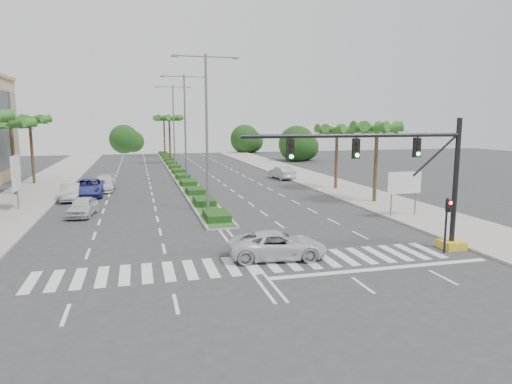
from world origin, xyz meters
TOP-DOWN VIEW (x-y plane):
  - ground at (0.00, 0.00)m, footprint 160.00×160.00m
  - footpath_right at (15.20, 20.00)m, footprint 6.00×120.00m
  - footpath_left at (-15.20, 20.00)m, footprint 6.00×120.00m
  - median at (0.00, 45.00)m, footprint 2.20×75.00m
  - median_grass at (0.00, 45.00)m, footprint 1.80×75.00m
  - signal_gantry at (9.27, -0.00)m, footprint 12.60×1.20m
  - pedestrian_signal at (10.60, -0.68)m, footprint 0.28×0.36m
  - direction_sign at (13.50, 7.99)m, footprint 2.70×0.11m
  - billboard_far at (-14.50, 18.00)m, footprint 0.18×2.10m
  - palm_left_far at (-16.50, 26.00)m, footprint 4.57×4.68m
  - palm_left_end at (-16.50, 34.00)m, footprint 4.57×4.68m
  - palm_right_near at (14.50, 14.00)m, footprint 4.57×4.68m
  - palm_right_far at (14.50, 22.00)m, footprint 4.57×4.68m
  - palm_median_a at (0.00, 55.00)m, footprint 4.57×4.68m
  - palm_median_b at (0.00, 70.00)m, footprint 4.57×4.68m
  - streetlight_near at (0.00, 14.00)m, footprint 5.10×0.25m
  - streetlight_mid at (0.00, 30.00)m, footprint 5.10×0.25m
  - streetlight_far at (0.00, 46.00)m, footprint 5.10×0.25m
  - car_parked_a at (-9.34, 14.52)m, footprint 2.19×4.32m
  - car_parked_b at (-11.15, 21.96)m, footprint 1.88×4.57m
  - car_parked_c at (-9.80, 23.86)m, footprint 2.77×5.92m
  - car_parked_d at (-8.64, 27.14)m, footprint 2.33×5.27m
  - car_crossing at (1.60, 0.71)m, footprint 5.32×2.97m
  - car_right at (11.80, 31.70)m, footprint 2.16×4.86m

SIDE VIEW (x-z plane):
  - ground at x=0.00m, z-range 0.00..0.00m
  - footpath_right at x=15.20m, z-range 0.00..0.15m
  - footpath_left at x=-15.20m, z-range 0.00..0.15m
  - median at x=0.00m, z-range 0.00..0.20m
  - median_grass at x=0.00m, z-range 0.20..0.24m
  - car_crossing at x=1.60m, z-range 0.00..1.41m
  - car_parked_a at x=-9.34m, z-range 0.00..1.41m
  - car_parked_b at x=-11.15m, z-range 0.00..1.47m
  - car_parked_d at x=-8.64m, z-range 0.00..1.50m
  - car_right at x=11.80m, z-range 0.00..1.55m
  - car_parked_c at x=-9.80m, z-range 0.00..1.64m
  - pedestrian_signal at x=10.60m, z-range 0.54..3.54m
  - direction_sign at x=13.50m, z-range 0.75..4.15m
  - billboard_far at x=-14.50m, z-range 0.79..5.14m
  - signal_gantry at x=9.27m, z-range -0.14..7.06m
  - palm_right_far at x=14.50m, z-range 2.54..9.29m
  - palm_right_near at x=14.50m, z-range 2.68..9.73m
  - palm_left_far at x=-16.50m, z-range 2.82..10.17m
  - streetlight_near at x=0.00m, z-range 0.81..12.81m
  - streetlight_mid at x=0.00m, z-range 0.81..12.81m
  - streetlight_far at x=0.00m, z-range 0.81..12.81m
  - palm_left_end at x=-16.50m, z-range 3.01..10.76m
  - palm_median_a at x=0.00m, z-range 3.15..11.20m
  - palm_median_b at x=0.00m, z-range 3.15..11.20m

